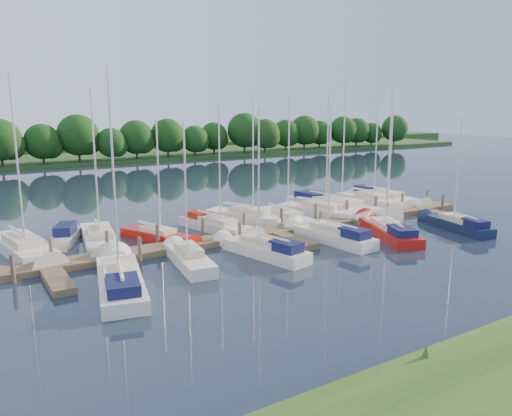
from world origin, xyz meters
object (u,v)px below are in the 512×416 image
dock (277,234)px  sailboat_n_5 (250,219)px  motorboat (65,237)px  sailboat_s_2 (264,251)px  sailboat_n_0 (24,251)px

dock → sailboat_n_5: sailboat_n_5 is taller
motorboat → sailboat_s_2: (10.21, -10.46, 0.02)m
motorboat → sailboat_n_5: 14.54m
sailboat_n_0 → motorboat: (2.94, 1.94, 0.05)m
motorboat → sailboat_n_5: (14.43, -1.83, -0.04)m
sailboat_n_0 → sailboat_n_5: sailboat_n_0 is taller
dock → sailboat_n_0: bearing=163.8°
dock → sailboat_n_0: size_ratio=3.33×
sailboat_n_0 → sailboat_n_5: bearing=170.4°
sailboat_n_5 → sailboat_n_0: bearing=-25.9°
sailboat_n_5 → dock: bearing=56.6°
dock → sailboat_n_5: (0.63, 4.96, 0.09)m
sailboat_n_0 → motorboat: size_ratio=2.31×
dock → sailboat_n_5: 5.00m
sailboat_n_0 → sailboat_s_2: size_ratio=1.21×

